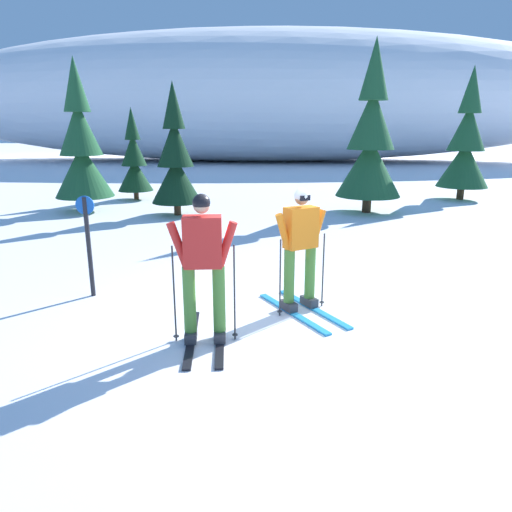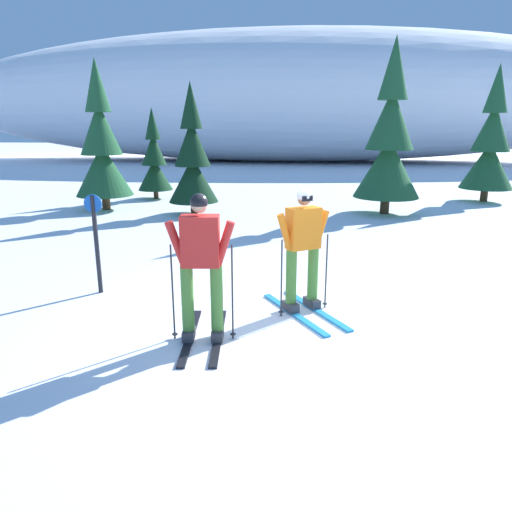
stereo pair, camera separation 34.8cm
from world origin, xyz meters
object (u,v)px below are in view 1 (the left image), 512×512
skier_orange_jacket (301,247)px  pine_tree_center_left (134,162)px  skier_red_jacket (203,266)px  pine_tree_center (175,161)px  pine_tree_center_right (371,142)px  trail_marker_post (88,241)px  pine_tree_far_right (466,145)px  pine_tree_far_left (81,149)px

skier_orange_jacket → pine_tree_center_left: pine_tree_center_left is taller
skier_orange_jacket → skier_red_jacket: bearing=-136.5°
pine_tree_center → pine_tree_center_right: size_ratio=0.76×
skier_orange_jacket → trail_marker_post: skier_orange_jacket is taller
pine_tree_center_left → pine_tree_far_right: (11.47, 0.64, 0.56)m
pine_tree_far_right → trail_marker_post: bearing=-131.8°
pine_tree_center_right → skier_orange_jacket: bearing=-106.0°
pine_tree_far_left → pine_tree_center_left: 2.58m
skier_red_jacket → pine_tree_center_left: (-4.23, 11.24, 0.34)m
pine_tree_far_left → trail_marker_post: bearing=-67.3°
pine_tree_center_left → trail_marker_post: size_ratio=2.01×
skier_orange_jacket → skier_red_jacket: skier_red_jacket is taller
pine_tree_far_right → pine_tree_center_right: bearing=-143.8°
pine_tree_center_right → trail_marker_post: size_ratio=3.17×
pine_tree_center → trail_marker_post: bearing=-88.9°
pine_tree_center_left → trail_marker_post: (2.22, -9.71, -0.43)m
pine_tree_far_left → pine_tree_center_right: bearing=1.8°
pine_tree_center_left → pine_tree_center_right: size_ratio=0.64×
skier_red_jacket → pine_tree_center_right: 9.84m
pine_tree_center_right → pine_tree_far_right: 4.65m
pine_tree_center → pine_tree_far_right: bearing=20.4°
pine_tree_far_left → trail_marker_post: pine_tree_far_left is taller
pine_tree_center_right → pine_tree_center: bearing=-172.4°
skier_red_jacket → trail_marker_post: size_ratio=1.17×
pine_tree_far_right → skier_red_jacket: bearing=-121.4°
pine_tree_center_right → trail_marker_post: (-5.50, -7.60, -1.19)m
pine_tree_center_right → pine_tree_center_left: bearing=164.7°
pine_tree_center_left → pine_tree_center: 3.55m
skier_red_jacket → pine_tree_far_right: size_ratio=0.41×
skier_orange_jacket → pine_tree_center: pine_tree_center is taller
pine_tree_center_left → pine_tree_center: bearing=-53.8°
pine_tree_far_left → pine_tree_far_right: pine_tree_far_right is taller
pine_tree_far_left → pine_tree_far_right: (12.31, 3.02, 0.01)m
pine_tree_center_left → pine_tree_center_right: pine_tree_center_right is taller
pine_tree_center → pine_tree_center_right: bearing=7.6°
skier_orange_jacket → pine_tree_far_right: pine_tree_far_right is taller
skier_orange_jacket → pine_tree_far_right: size_ratio=0.39×
skier_orange_jacket → pine_tree_far_left: (-6.25, 7.74, 0.94)m
skier_orange_jacket → pine_tree_center_left: bearing=118.2°
pine_tree_center → trail_marker_post: (0.13, -6.85, -0.68)m
skier_orange_jacket → pine_tree_far_left: 9.99m
pine_tree_center_left → trail_marker_post: bearing=-77.1°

